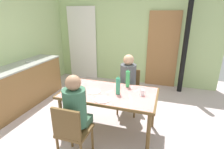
{
  "coord_description": "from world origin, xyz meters",
  "views": [
    {
      "loc": [
        1.04,
        -2.37,
        1.93
      ],
      "look_at": [
        0.21,
        0.19,
        0.99
      ],
      "focal_mm": 28.08,
      "sensor_mm": 36.0,
      "label": 1
    }
  ],
  "objects_px": {
    "chair_near_diner": "(72,131)",
    "chair_far_diner": "(129,88)",
    "water_bottle_green_near": "(128,79)",
    "person_near_diner": "(75,106)",
    "dining_table": "(109,96)",
    "kitchen_counter": "(23,84)",
    "person_far_diner": "(128,77)",
    "water_bottle_green_far": "(118,86)"
  },
  "relations": [
    {
      "from": "water_bottle_green_near",
      "to": "water_bottle_green_far",
      "type": "height_order",
      "value": "water_bottle_green_near"
    },
    {
      "from": "chair_near_diner",
      "to": "chair_far_diner",
      "type": "distance_m",
      "value": 1.61
    },
    {
      "from": "dining_table",
      "to": "water_bottle_green_near",
      "type": "height_order",
      "value": "water_bottle_green_near"
    },
    {
      "from": "water_bottle_green_near",
      "to": "water_bottle_green_far",
      "type": "bearing_deg",
      "value": -103.3
    },
    {
      "from": "kitchen_counter",
      "to": "chair_near_diner",
      "type": "xyz_separation_m",
      "value": [
        1.88,
        -1.15,
        0.05
      ]
    },
    {
      "from": "chair_far_diner",
      "to": "person_near_diner",
      "type": "distance_m",
      "value": 1.5
    },
    {
      "from": "chair_far_diner",
      "to": "person_near_diner",
      "type": "bearing_deg",
      "value": 74.12
    },
    {
      "from": "person_far_diner",
      "to": "chair_far_diner",
      "type": "bearing_deg",
      "value": -90.0
    },
    {
      "from": "kitchen_counter",
      "to": "person_near_diner",
      "type": "bearing_deg",
      "value": -28.37
    },
    {
      "from": "dining_table",
      "to": "person_far_diner",
      "type": "relative_size",
      "value": 1.98
    },
    {
      "from": "chair_near_diner",
      "to": "person_far_diner",
      "type": "bearing_deg",
      "value": 74.12
    },
    {
      "from": "person_far_diner",
      "to": "person_near_diner",
      "type": "bearing_deg",
      "value": 72.53
    },
    {
      "from": "person_far_diner",
      "to": "water_bottle_green_far",
      "type": "xyz_separation_m",
      "value": [
        -0.01,
        -0.66,
        0.09
      ]
    },
    {
      "from": "person_near_diner",
      "to": "chair_far_diner",
      "type": "bearing_deg",
      "value": 74.12
    },
    {
      "from": "chair_far_diner",
      "to": "water_bottle_green_near",
      "type": "height_order",
      "value": "water_bottle_green_near"
    },
    {
      "from": "kitchen_counter",
      "to": "chair_far_diner",
      "type": "relative_size",
      "value": 2.25
    },
    {
      "from": "person_near_diner",
      "to": "water_bottle_green_far",
      "type": "distance_m",
      "value": 0.75
    },
    {
      "from": "kitchen_counter",
      "to": "chair_far_diner",
      "type": "bearing_deg",
      "value": 10.04
    },
    {
      "from": "chair_near_diner",
      "to": "water_bottle_green_far",
      "type": "height_order",
      "value": "water_bottle_green_far"
    },
    {
      "from": "dining_table",
      "to": "water_bottle_green_near",
      "type": "xyz_separation_m",
      "value": [
        0.23,
        0.31,
        0.22
      ]
    },
    {
      "from": "dining_table",
      "to": "water_bottle_green_near",
      "type": "bearing_deg",
      "value": 53.93
    },
    {
      "from": "dining_table",
      "to": "person_near_diner",
      "type": "bearing_deg",
      "value": -110.94
    },
    {
      "from": "kitchen_counter",
      "to": "dining_table",
      "type": "distance_m",
      "value": 2.17
    },
    {
      "from": "dining_table",
      "to": "person_near_diner",
      "type": "height_order",
      "value": "person_near_diner"
    },
    {
      "from": "dining_table",
      "to": "person_far_diner",
      "type": "distance_m",
      "value": 0.67
    },
    {
      "from": "person_near_diner",
      "to": "water_bottle_green_near",
      "type": "xyz_separation_m",
      "value": [
        0.47,
        0.96,
        0.1
      ]
    },
    {
      "from": "chair_near_diner",
      "to": "chair_far_diner",
      "type": "relative_size",
      "value": 1.0
    },
    {
      "from": "kitchen_counter",
      "to": "chair_near_diner",
      "type": "bearing_deg",
      "value": -31.48
    },
    {
      "from": "water_bottle_green_far",
      "to": "water_bottle_green_near",
      "type": "bearing_deg",
      "value": 76.7
    },
    {
      "from": "person_near_diner",
      "to": "water_bottle_green_far",
      "type": "bearing_deg",
      "value": 57.68
    },
    {
      "from": "water_bottle_green_near",
      "to": "dining_table",
      "type": "bearing_deg",
      "value": -126.07
    },
    {
      "from": "kitchen_counter",
      "to": "dining_table",
      "type": "xyz_separation_m",
      "value": [
        2.13,
        -0.37,
        0.21
      ]
    },
    {
      "from": "kitchen_counter",
      "to": "person_near_diner",
      "type": "distance_m",
      "value": 2.16
    },
    {
      "from": "person_near_diner",
      "to": "water_bottle_green_near",
      "type": "bearing_deg",
      "value": 63.62
    },
    {
      "from": "water_bottle_green_near",
      "to": "water_bottle_green_far",
      "type": "xyz_separation_m",
      "value": [
        -0.08,
        -0.33,
        -0.01
      ]
    },
    {
      "from": "water_bottle_green_near",
      "to": "kitchen_counter",
      "type": "bearing_deg",
      "value": 178.53
    },
    {
      "from": "person_near_diner",
      "to": "person_far_diner",
      "type": "relative_size",
      "value": 1.0
    },
    {
      "from": "chair_near_diner",
      "to": "person_near_diner",
      "type": "xyz_separation_m",
      "value": [
        0.0,
        0.14,
        0.28
      ]
    },
    {
      "from": "chair_far_diner",
      "to": "person_near_diner",
      "type": "height_order",
      "value": "person_near_diner"
    },
    {
      "from": "kitchen_counter",
      "to": "chair_near_diner",
      "type": "distance_m",
      "value": 2.21
    },
    {
      "from": "kitchen_counter",
      "to": "water_bottle_green_far",
      "type": "bearing_deg",
      "value": -9.71
    },
    {
      "from": "chair_near_diner",
      "to": "water_bottle_green_near",
      "type": "height_order",
      "value": "water_bottle_green_near"
    }
  ]
}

